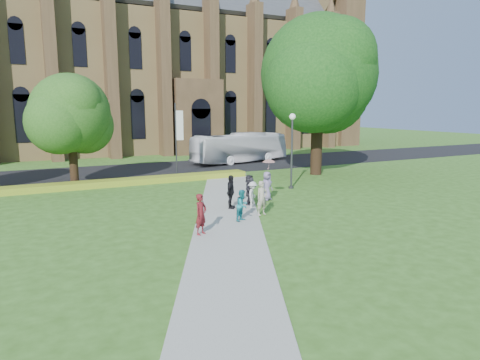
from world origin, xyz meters
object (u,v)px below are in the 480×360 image
pedestrian_0 (201,214)px  large_tree (319,74)px  streetlamp (292,142)px  tour_coach (240,148)px

pedestrian_0 → large_tree: bearing=7.0°
large_tree → pedestrian_0: 20.87m
streetlamp → pedestrian_0: streetlamp is taller
tour_coach → pedestrian_0: size_ratio=5.95×
tour_coach → pedestrian_0: bearing=137.6°
large_tree → pedestrian_0: bearing=-141.7°
large_tree → tour_coach: (-2.21, 10.00, -6.82)m
streetlamp → tour_coach: 14.97m
streetlamp → large_tree: 8.73m
streetlamp → tour_coach: streetlamp is taller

